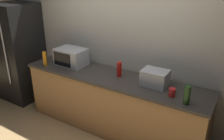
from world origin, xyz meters
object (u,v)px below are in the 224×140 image
object	(u,v)px
refrigerator	(19,53)
bottle_wine	(187,95)
bottle_dish_soap	(45,59)
mug_red	(172,92)
microwave	(71,57)
bottle_hot_sauce	(119,69)
toaster_oven	(155,78)

from	to	relation	value
refrigerator	bottle_wine	world-z (taller)	refrigerator
bottle_dish_soap	mug_red	size ratio (longest dim) A/B	2.21
bottle_dish_soap	microwave	bearing A→B (deg)	36.71
microwave	bottle_hot_sauce	xyz separation A→B (m)	(0.88, 0.02, -0.03)
bottle_wine	refrigerator	bearing A→B (deg)	176.36
microwave	bottle_dish_soap	xyz separation A→B (m)	(-0.33, -0.25, -0.02)
refrigerator	toaster_oven	distance (m)	2.68
bottle_wine	mug_red	bearing A→B (deg)	156.13
toaster_oven	bottle_hot_sauce	world-z (taller)	bottle_hot_sauce
bottle_wine	bottle_dish_soap	bearing A→B (deg)	180.00
refrigerator	mug_red	world-z (taller)	refrigerator
bottle_dish_soap	mug_red	world-z (taller)	bottle_dish_soap
bottle_wine	mug_red	size ratio (longest dim) A/B	2.13
bottle_wine	bottle_hot_sauce	world-z (taller)	bottle_wine
microwave	bottle_wine	xyz separation A→B (m)	(1.92, -0.25, -0.02)
microwave	mug_red	xyz separation A→B (m)	(1.73, -0.16, -0.08)
refrigerator	microwave	distance (m)	1.26
refrigerator	toaster_oven	size ratio (longest dim) A/B	5.29
toaster_oven	bottle_wine	size ratio (longest dim) A/B	1.51
microwave	bottle_hot_sauce	world-z (taller)	microwave
bottle_dish_soap	bottle_wine	bearing A→B (deg)	-0.00
refrigerator	mug_red	distance (m)	2.98
refrigerator	mug_red	size ratio (longest dim) A/B	17.04
bottle_wine	bottle_hot_sauce	xyz separation A→B (m)	(-1.04, 0.27, -0.01)
microwave	mug_red	bearing A→B (deg)	-5.41
refrigerator	bottle_dish_soap	bearing A→B (deg)	-12.44
refrigerator	bottle_hot_sauce	bearing A→B (deg)	1.81
microwave	toaster_oven	bearing A→B (deg)	0.49
toaster_oven	bottle_hot_sauce	bearing A→B (deg)	179.26
mug_red	bottle_wine	bearing A→B (deg)	-23.87
bottle_dish_soap	mug_red	bearing A→B (deg)	2.39
refrigerator	microwave	world-z (taller)	refrigerator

